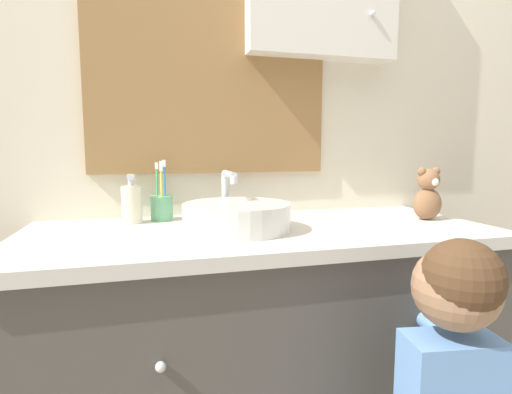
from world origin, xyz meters
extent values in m
cube|color=beige|center=(0.00, 0.63, 1.25)|extent=(3.20, 0.06, 2.50)
cube|color=olive|center=(-0.11, 0.59, 1.44)|extent=(0.83, 0.02, 0.88)
cube|color=#B2C1CC|center=(-0.11, 0.58, 1.44)|extent=(0.77, 0.01, 0.82)
sphere|color=silver|center=(0.46, 0.49, 1.56)|extent=(0.02, 0.02, 0.02)
cube|color=#4C4742|center=(0.00, 0.31, 0.41)|extent=(1.34, 0.54, 0.82)
cube|color=beige|center=(0.00, 0.31, 0.83)|extent=(1.38, 0.58, 0.03)
sphere|color=silver|center=(-0.31, 0.03, 0.61)|extent=(0.02, 0.02, 0.02)
sphere|color=silver|center=(0.31, 0.03, 0.61)|extent=(0.02, 0.02, 0.02)
cylinder|color=silver|center=(-0.08, 0.30, 0.89)|extent=(0.31, 0.31, 0.08)
cylinder|color=silver|center=(-0.08, 0.30, 0.93)|extent=(0.26, 0.26, 0.01)
cylinder|color=silver|center=(-0.08, 0.48, 0.93)|extent=(0.02, 0.02, 0.16)
cylinder|color=silver|center=(-0.08, 0.41, 1.01)|extent=(0.02, 0.14, 0.02)
cylinder|color=silver|center=(-0.08, 0.34, 0.99)|extent=(0.02, 0.02, 0.02)
sphere|color=white|center=(0.01, 0.48, 0.89)|extent=(0.05, 0.05, 0.05)
cylinder|color=#66B27F|center=(-0.28, 0.52, 0.89)|extent=(0.07, 0.07, 0.08)
cylinder|color=#3884DB|center=(-0.27, 0.52, 0.96)|extent=(0.01, 0.01, 0.19)
cube|color=white|center=(-0.27, 0.52, 1.04)|extent=(0.01, 0.02, 0.02)
cylinder|color=orange|center=(-0.28, 0.54, 0.95)|extent=(0.01, 0.01, 0.18)
cube|color=white|center=(-0.28, 0.54, 1.03)|extent=(0.01, 0.02, 0.02)
cylinder|color=#47B26B|center=(-0.30, 0.53, 0.95)|extent=(0.01, 0.01, 0.18)
cube|color=white|center=(-0.30, 0.53, 1.03)|extent=(0.01, 0.02, 0.02)
cylinder|color=#E5CC4C|center=(-0.28, 0.51, 0.95)|extent=(0.01, 0.01, 0.17)
cube|color=white|center=(-0.28, 0.51, 1.02)|extent=(0.01, 0.02, 0.02)
cylinder|color=beige|center=(-0.38, 0.49, 0.91)|extent=(0.06, 0.06, 0.12)
cylinder|color=silver|center=(-0.38, 0.49, 0.98)|extent=(0.02, 0.02, 0.02)
cube|color=silver|center=(-0.38, 0.48, 1.00)|extent=(0.02, 0.03, 0.02)
sphere|color=#997051|center=(0.27, -0.18, 0.81)|extent=(0.17, 0.17, 0.17)
sphere|color=#4C331E|center=(0.26, -0.19, 0.83)|extent=(0.16, 0.16, 0.16)
cylinder|color=#6693D1|center=(0.36, 0.00, 0.64)|extent=(0.08, 0.27, 0.04)
cylinder|color=#47B26B|center=(0.38, 0.13, 0.68)|extent=(0.02, 0.05, 0.12)
ellipsoid|color=brown|center=(0.57, 0.30, 0.90)|extent=(0.10, 0.08, 0.11)
sphere|color=brown|center=(0.57, 0.30, 0.98)|extent=(0.07, 0.07, 0.07)
sphere|color=brown|center=(0.54, 0.30, 1.01)|extent=(0.03, 0.03, 0.03)
sphere|color=brown|center=(0.60, 0.30, 1.01)|extent=(0.03, 0.03, 0.03)
sphere|color=silver|center=(0.57, 0.27, 0.98)|extent=(0.03, 0.03, 0.03)
camera|label=1|loc=(-0.32, -0.82, 1.08)|focal=28.00mm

